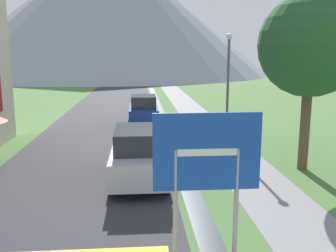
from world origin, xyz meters
name	(u,v)px	position (x,y,z in m)	size (l,w,h in m)	color
ground_plane	(145,123)	(0.00, 20.00, 0.00)	(160.00, 160.00, 0.00)	#476B38
road	(115,103)	(-2.50, 30.00, 0.00)	(6.40, 60.00, 0.01)	#2D2D33
footpath	(183,102)	(3.60, 30.00, 0.00)	(2.20, 60.00, 0.01)	slate
drainage_channel	(157,102)	(1.20, 30.00, 0.00)	(0.60, 60.00, 0.00)	black
mountain_distant	(108,7)	(-6.52, 79.50, 13.91)	(66.54, 66.54, 27.82)	gray
road_sign	(207,164)	(0.94, 4.07, 2.10)	(2.13, 0.11, 3.13)	#9E9EA3
parked_car_near	(139,154)	(-0.40, 9.31, 0.91)	(1.92, 4.29, 1.82)	#B2B2B7
parked_car_far	(144,111)	(-0.10, 19.21, 0.91)	(1.77, 3.81, 1.82)	navy
streetlamp	(228,80)	(3.74, 14.13, 3.06)	(0.28, 0.28, 5.15)	#515156
tree_by_path	(311,46)	(5.67, 10.06, 4.52)	(3.67, 3.67, 6.38)	brown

